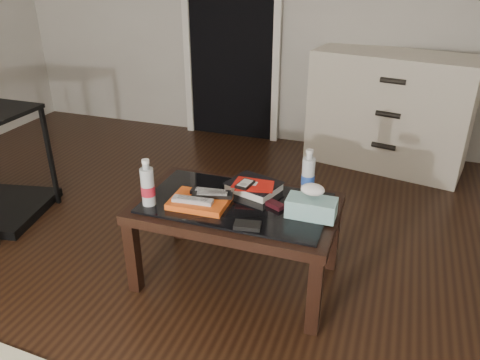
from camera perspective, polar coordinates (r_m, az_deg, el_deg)
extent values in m
plane|color=black|center=(2.43, -12.50, -15.28)|extent=(5.00, 5.00, 0.00)
cube|color=black|center=(4.28, -1.03, 18.29)|extent=(0.80, 0.05, 2.00)
cube|color=silver|center=(4.41, -6.58, 18.37)|extent=(0.06, 0.04, 2.04)
cube|color=silver|center=(4.12, 4.59, 17.92)|extent=(0.06, 0.04, 2.04)
cube|color=black|center=(2.44, -12.88, -9.10)|extent=(0.06, 0.06, 0.40)
cube|color=black|center=(2.17, 9.06, -13.85)|extent=(0.06, 0.06, 0.40)
cube|color=black|center=(2.82, -7.48, -3.46)|extent=(0.06, 0.06, 0.40)
cube|color=black|center=(2.59, 11.27, -6.73)|extent=(0.06, 0.06, 0.40)
cube|color=black|center=(2.34, -0.43, -3.49)|extent=(1.00, 0.60, 0.05)
cube|color=black|center=(2.33, -0.43, -2.83)|extent=(0.90, 0.50, 0.01)
cube|color=beige|center=(3.90, 17.72, 8.02)|extent=(1.28, 0.73, 0.90)
cylinder|color=black|center=(3.72, 17.09, 3.96)|extent=(0.18, 0.08, 0.04)
cylinder|color=black|center=(3.64, 17.60, 7.60)|extent=(0.18, 0.08, 0.04)
cylinder|color=black|center=(3.58, 18.15, 11.39)|extent=(0.18, 0.08, 0.04)
cube|color=black|center=(3.37, -22.14, 2.64)|extent=(0.03, 0.03, 0.70)
cube|color=#E15315|center=(2.30, -4.95, -2.63)|extent=(0.29, 0.22, 0.03)
cube|color=#A9A9AE|center=(2.27, -5.80, -2.44)|extent=(0.20, 0.07, 0.02)
cube|color=black|center=(2.31, -3.39, -1.83)|extent=(0.21, 0.10, 0.02)
cube|color=black|center=(2.33, -3.63, -1.45)|extent=(0.20, 0.07, 0.02)
cube|color=black|center=(2.42, 1.71, -0.79)|extent=(0.30, 0.27, 0.05)
cube|color=red|center=(2.39, 1.49, -0.48)|extent=(0.19, 0.14, 0.01)
cube|color=black|center=(2.36, 0.62, -0.50)|extent=(0.08, 0.11, 0.02)
cube|color=black|center=(2.28, 4.31, -3.05)|extent=(0.10, 0.08, 0.02)
cube|color=black|center=(2.11, 0.90, -5.56)|extent=(0.13, 0.09, 0.02)
cylinder|color=#B3BBBF|center=(2.29, -11.22, -0.28)|extent=(0.08, 0.08, 0.24)
cylinder|color=silver|center=(2.38, 8.34, 1.01)|extent=(0.08, 0.08, 0.24)
cube|color=teal|center=(2.21, 8.69, -3.35)|extent=(0.23, 0.12, 0.09)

